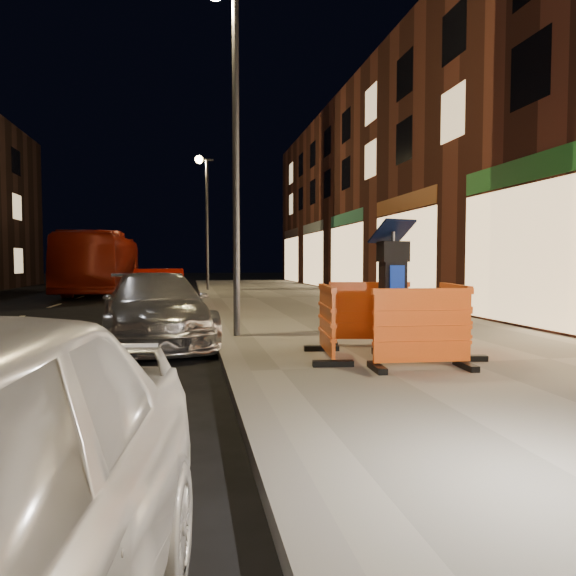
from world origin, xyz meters
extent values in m
plane|color=black|center=(0.00, 0.00, 0.00)|extent=(120.00, 120.00, 0.00)
cube|color=gray|center=(3.00, 0.00, 0.07)|extent=(6.00, 60.00, 0.15)
cube|color=slate|center=(0.00, 0.00, 0.07)|extent=(0.30, 60.00, 0.15)
cube|color=black|center=(2.22, 0.62, 1.05)|extent=(0.65, 0.65, 1.79)
cube|color=#F65C1A|center=(2.22, -0.33, 0.65)|extent=(1.32, 0.62, 1.00)
cube|color=#F65C1A|center=(2.22, 1.57, 0.65)|extent=(1.37, 0.79, 1.00)
cube|color=#F65C1A|center=(1.27, 0.62, 0.65)|extent=(0.69, 1.34, 1.00)
cube|color=#F65C1A|center=(3.17, 0.62, 0.65)|extent=(0.77, 1.36, 1.00)
imported|color=silver|center=(-1.19, 3.37, 0.00)|extent=(2.37, 4.57, 1.27)
imported|color=#A91105|center=(-1.41, 8.43, 0.00)|extent=(1.54, 3.91, 1.27)
imported|color=maroon|center=(-4.45, 18.15, 0.00)|extent=(2.41, 9.90, 2.75)
cylinder|color=#3F3F44|center=(0.25, 3.00, 3.15)|extent=(0.12, 0.12, 6.00)
cylinder|color=#3F3F44|center=(0.25, 18.00, 3.15)|extent=(0.12, 0.12, 6.00)
camera|label=1|loc=(-0.57, -6.14, 1.48)|focal=32.00mm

